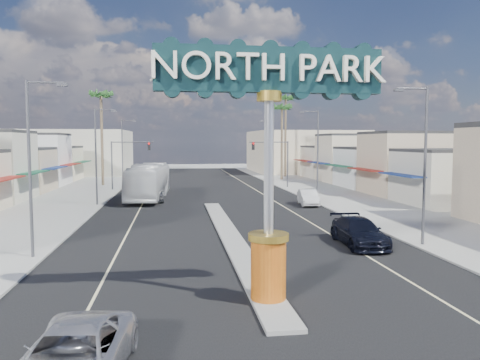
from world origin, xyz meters
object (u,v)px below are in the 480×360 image
object	(u,v)px
streetlight_l_near	(33,160)
streetlight_r_near	(422,158)
suv_left	(73,358)
streetlight_r_mid	(316,151)
suv_right	(359,232)
city_bus	(149,181)
streetlight_l_far	(123,148)
car_parked_right	(308,197)
palm_left_far	(101,100)
palm_right_far	(286,103)
car_parked_left	(154,193)
gateway_sign	(269,143)
palm_right_mid	(282,111)
streetlight_l_mid	(98,151)
streetlight_r_far	(271,148)
traffic_signal_left	(127,155)
traffic_signal_right	(274,155)

from	to	relation	value
streetlight_l_near	streetlight_r_near	xyz separation A→B (m)	(20.87, 0.00, 0.00)
suv_left	streetlight_r_mid	bearing A→B (deg)	69.16
suv_left	suv_right	xyz separation A→B (m)	(12.97, 13.92, 0.05)
city_bus	streetlight_l_far	bearing A→B (deg)	108.60
suv_left	car_parked_right	xyz separation A→B (m)	(14.90, 30.87, 0.00)
streetlight_r_mid	palm_left_far	size ratio (longest dim) A/B	0.69
streetlight_r_mid	palm_right_far	distance (m)	33.14
city_bus	car_parked_left	bearing A→B (deg)	-68.80
gateway_sign	city_bus	world-z (taller)	gateway_sign
palm_right_mid	car_parked_left	bearing A→B (deg)	-128.41
streetlight_r_near	city_bus	bearing A→B (deg)	123.82
car_parked_left	car_parked_right	xyz separation A→B (m)	(14.50, -5.00, -0.08)
streetlight_l_mid	streetlight_r_far	bearing A→B (deg)	46.52
car_parked_right	streetlight_l_far	bearing A→B (deg)	135.77
streetlight_r_far	car_parked_right	bearing A→B (deg)	-93.37
gateway_sign	streetlight_r_near	distance (m)	13.19
streetlight_r_mid	car_parked_left	size ratio (longest dim) A/B	1.90
gateway_sign	car_parked_left	world-z (taller)	gateway_sign
gateway_sign	streetlight_l_near	size ratio (longest dim) A/B	1.02
traffic_signal_left	streetlight_r_mid	size ratio (longest dim) A/B	0.67
traffic_signal_right	car_parked_left	distance (m)	18.87
traffic_signal_left	palm_left_far	world-z (taller)	palm_left_far
traffic_signal_right	streetlight_l_near	distance (m)	39.26
gateway_sign	streetlight_r_far	distance (m)	51.10
suv_left	streetlight_l_near	bearing A→B (deg)	114.33
gateway_sign	streetlight_l_far	xyz separation A→B (m)	(-10.43, 50.02, -0.86)
traffic_signal_right	palm_right_far	bearing A→B (deg)	72.10
streetlight_l_near	streetlight_l_far	size ratio (longest dim) A/B	1.00
palm_left_far	car_parked_right	distance (m)	33.14
streetlight_l_far	streetlight_r_near	size ratio (longest dim) A/B	1.00
streetlight_r_far	palm_right_mid	size ratio (longest dim) A/B	0.74
palm_left_far	palm_right_mid	distance (m)	26.70
palm_left_far	suv_right	bearing A→B (deg)	-62.92
streetlight_l_near	suv_left	size ratio (longest dim) A/B	1.73
palm_right_far	car_parked_right	world-z (taller)	palm_right_far
streetlight_l_mid	car_parked_left	distance (m)	7.04
streetlight_r_far	palm_left_far	world-z (taller)	palm_left_far
streetlight_l_mid	palm_right_mid	world-z (taller)	palm_right_mid
palm_left_far	suv_right	xyz separation A→B (m)	(20.08, -39.28, -10.72)
traffic_signal_right	streetlight_l_far	distance (m)	21.20
city_bus	palm_left_far	bearing A→B (deg)	118.80
streetlight_r_mid	car_parked_left	distance (m)	16.71
suv_left	car_parked_left	xyz separation A→B (m)	(0.40, 35.86, 0.08)
palm_right_far	streetlight_r_near	bearing A→B (deg)	-95.02
streetlight_r_near	palm_right_far	size ratio (longest dim) A/B	0.64
gateway_sign	palm_left_far	xyz separation A→B (m)	(-13.00, 48.02, 5.57)
streetlight_r_far	palm_right_mid	bearing A→B (deg)	57.31
traffic_signal_right	palm_left_far	bearing A→B (deg)	164.85
streetlight_r_near	suv_left	bearing A→B (deg)	-141.06
traffic_signal_right	city_bus	xyz separation A→B (m)	(-15.29, -9.31, -2.44)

